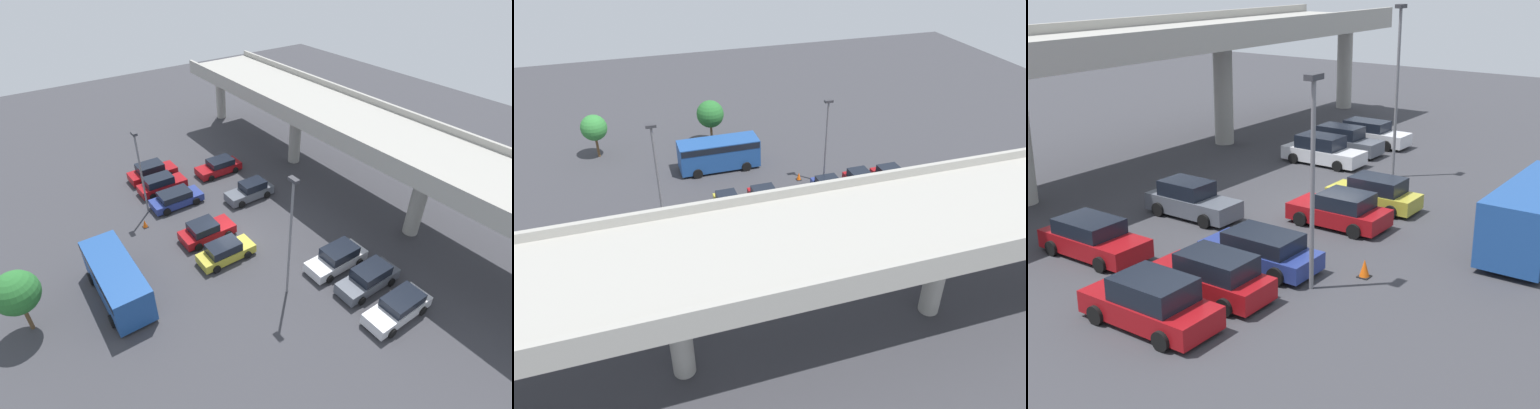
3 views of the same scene
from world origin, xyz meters
TOP-DOWN VIEW (x-y plane):
  - ground_plane at (0.00, 0.00)m, footprint 96.29×96.29m
  - highway_overpass at (-0.00, 12.56)m, footprint 46.14×7.95m
  - parked_car_0 at (-12.75, -1.30)m, footprint 2.19×4.63m
  - parked_car_1 at (-9.93, 4.73)m, footprint 2.19×4.53m
  - parked_car_2 at (-7.11, -1.39)m, footprint 2.19×4.59m
  - parked_car_3 at (-4.26, 4.69)m, footprint 1.96×4.48m
  - parked_car_4 at (-1.46, -1.48)m, footprint 2.23×4.35m
  - parked_car_5 at (1.56, -1.54)m, footprint 1.97×4.34m
  - parked_car_6 at (6.91, 4.73)m, footprint 2.07×4.78m
  - parked_car_7 at (9.64, 5.03)m, footprint 1.97×4.76m
  - parked_car_8 at (12.47, 4.66)m, footprint 2.00×4.84m
  - parked_car_9 at (-10.04, -1.50)m, footprint 2.05×4.45m
  - shuttle_bus at (0.57, -9.29)m, footprint 7.23×2.80m
  - lamp_post_near_aisle at (-7.56, -3.94)m, footprint 0.70×0.35m
  - lamp_post_mid_lot at (6.79, 0.17)m, footprint 0.70×0.35m
  - tree_front_left at (0.09, -14.72)m, footprint 2.67×2.67m
  - tree_front_centre at (11.07, -15.14)m, footprint 2.43×2.43m
  - traffic_cone at (-5.63, -5.00)m, footprint 0.44×0.44m

SIDE VIEW (x-z plane):
  - ground_plane at x=0.00m, z-range 0.00..0.00m
  - traffic_cone at x=-5.63m, z-range -0.02..0.68m
  - parked_car_2 at x=-7.11m, z-range -0.01..1.42m
  - parked_car_1 at x=-9.93m, z-range -0.04..1.45m
  - parked_car_4 at x=-1.46m, z-range -0.05..1.48m
  - parked_car_5 at x=1.56m, z-range -0.04..1.48m
  - parked_car_8 at x=12.47m, z-range -0.03..1.52m
  - parked_car_3 at x=-4.26m, z-range -0.06..1.58m
  - parked_car_9 at x=-10.04m, z-range -0.04..1.57m
  - parked_car_6 at x=6.91m, z-range -0.06..1.59m
  - parked_car_0 at x=-12.75m, z-range -0.06..1.61m
  - parked_car_7 at x=9.64m, z-range -0.06..1.62m
  - shuttle_bus at x=0.57m, z-range 0.26..3.03m
  - tree_front_centre at x=11.07m, z-range 0.87..5.07m
  - tree_front_left at x=0.09m, z-range 0.89..5.37m
  - lamp_post_near_aisle at x=-7.56m, z-range 0.68..8.24m
  - lamp_post_mid_lot at x=6.79m, z-range 0.70..9.73m
  - highway_overpass at x=0.00m, z-range 2.63..10.58m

